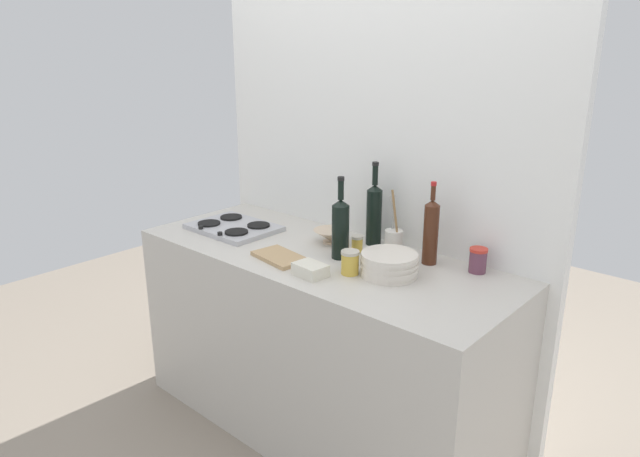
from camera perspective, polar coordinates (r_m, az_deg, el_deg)
name	(u,v)px	position (r m, az deg, el deg)	size (l,w,h in m)	color
ground_plane	(320,424)	(3.02, 0.00, -18.74)	(6.00, 6.00, 0.00)	gray
counter_block	(320,343)	(2.78, 0.00, -11.27)	(1.80, 0.70, 0.90)	beige
backsplash_panel	(372,198)	(2.81, 5.17, 3.06)	(1.90, 0.06, 2.17)	white
stovetop_hob	(234,227)	(2.95, -8.54, 0.14)	(0.42, 0.32, 0.04)	#B2B2B7
plate_stack	(389,265)	(2.35, 6.87, -3.56)	(0.24, 0.23, 0.10)	silver
wine_bottle_leftmost	(374,213)	(2.68, 5.37, 1.56)	(0.07, 0.07, 0.39)	black
wine_bottle_mid_left	(340,227)	(2.50, 2.04, 0.12)	(0.08, 0.08, 0.36)	black
wine_bottle_mid_right	(431,231)	(2.48, 10.91, -0.25)	(0.06, 0.06, 0.36)	#472314
mixing_bowl	(331,236)	(2.72, 1.07, -0.70)	(0.16, 0.16, 0.06)	beige
butter_dish	(310,270)	(2.34, -0.96, -4.10)	(0.13, 0.10, 0.05)	silver
utensil_crock	(394,240)	(2.61, 7.30, -1.09)	(0.08, 0.08, 0.30)	silver
condiment_jar_front	(357,244)	(2.61, 3.69, -1.50)	(0.05, 0.05, 0.07)	gold
condiment_jar_rear	(478,260)	(2.45, 15.36, -3.04)	(0.07, 0.07, 0.10)	#66384C
condiment_jar_spare	(350,262)	(2.35, 2.99, -3.36)	(0.08, 0.08, 0.10)	gold
cutting_board	(280,257)	(2.53, -3.99, -2.84)	(0.25, 0.15, 0.02)	tan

